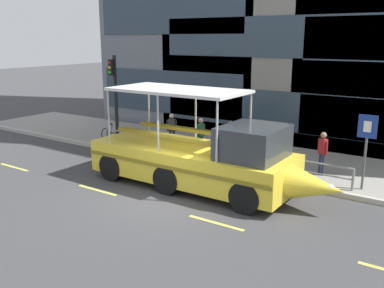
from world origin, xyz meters
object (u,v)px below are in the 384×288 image
object	(u,v)px
pedestrian_mid_left	(231,137)
pedestrian_mid_right	(201,133)
pedestrian_near_stern	(172,127)
parking_sign	(366,139)
duck_tour_boat	(203,159)
pedestrian_near_bow	(323,149)
traffic_light_pole	(115,91)
leaned_bicycle	(114,136)

from	to	relation	value
pedestrian_mid_left	pedestrian_mid_right	xyz separation A→B (m)	(-1.63, 0.28, -0.06)
pedestrian_mid_right	pedestrian_near_stern	distance (m)	1.71
parking_sign	duck_tour_boat	world-z (taller)	duck_tour_boat
pedestrian_near_bow	pedestrian_near_stern	xyz separation A→B (m)	(-6.95, 0.07, -0.01)
traffic_light_pole	leaned_bicycle	distance (m)	2.16
duck_tour_boat	pedestrian_near_bow	size ratio (longest dim) A/B	5.65
parking_sign	leaned_bicycle	world-z (taller)	parking_sign
traffic_light_pole	pedestrian_near_bow	xyz separation A→B (m)	(9.61, 0.80, -1.55)
pedestrian_near_stern	pedestrian_near_bow	bearing A→B (deg)	-0.60
leaned_bicycle	pedestrian_near_bow	distance (m)	9.81
duck_tour_boat	pedestrian_near_stern	bearing A→B (deg)	139.03
traffic_light_pole	pedestrian_near_bow	size ratio (longest dim) A/B	2.58
parking_sign	duck_tour_boat	size ratio (longest dim) A/B	0.28
pedestrian_mid_left	duck_tour_boat	bearing A→B (deg)	-80.17
traffic_light_pole	parking_sign	bearing A→B (deg)	0.01
pedestrian_mid_right	pedestrian_near_stern	xyz separation A→B (m)	(-1.70, 0.17, 0.00)
pedestrian_mid_left	pedestrian_mid_right	bearing A→B (deg)	170.07
traffic_light_pole	parking_sign	size ratio (longest dim) A/B	1.65
parking_sign	leaned_bicycle	size ratio (longest dim) A/B	1.46
traffic_light_pole	leaned_bicycle	xyz separation A→B (m)	(-0.15, 0.00, -2.16)
pedestrian_near_bow	pedestrian_near_stern	bearing A→B (deg)	179.40
leaned_bicycle	duck_tour_boat	world-z (taller)	duck_tour_boat
traffic_light_pole	pedestrian_near_bow	distance (m)	9.77
parking_sign	pedestrian_near_stern	size ratio (longest dim) A/B	1.58
parking_sign	pedestrian_mid_left	world-z (taller)	parking_sign
pedestrian_near_bow	pedestrian_mid_left	xyz separation A→B (m)	(-3.62, -0.39, 0.05)
traffic_light_pole	pedestrian_mid_right	xyz separation A→B (m)	(4.36, 0.70, -1.56)
pedestrian_near_stern	duck_tour_boat	bearing A→B (deg)	-40.97
leaned_bicycle	pedestrian_mid_left	distance (m)	6.19
traffic_light_pole	pedestrian_near_stern	size ratio (longest dim) A/B	2.60
traffic_light_pole	duck_tour_boat	size ratio (longest dim) A/B	0.46
pedestrian_mid_left	pedestrian_near_bow	bearing A→B (deg)	6.07
leaned_bicycle	pedestrian_near_stern	size ratio (longest dim) A/B	1.08
pedestrian_near_bow	pedestrian_near_stern	distance (m)	6.95
duck_tour_boat	pedestrian_near_stern	distance (m)	5.07
pedestrian_mid_right	traffic_light_pole	bearing A→B (deg)	-170.87
traffic_light_pole	duck_tour_boat	bearing A→B (deg)	-20.71
traffic_light_pole	duck_tour_boat	distance (m)	7.12
pedestrian_mid_left	pedestrian_mid_right	size ratio (longest dim) A/B	1.06
traffic_light_pole	duck_tour_boat	world-z (taller)	traffic_light_pole
leaned_bicycle	traffic_light_pole	bearing A→B (deg)	-0.51
duck_tour_boat	pedestrian_near_stern	world-z (taller)	duck_tour_boat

